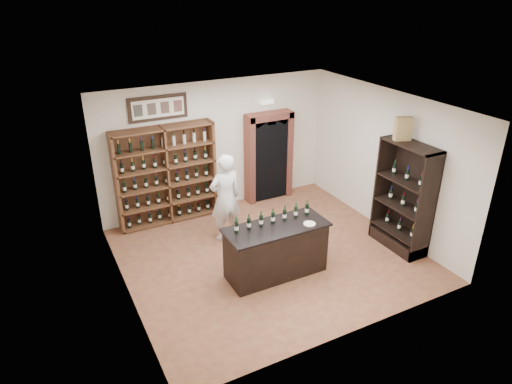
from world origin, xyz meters
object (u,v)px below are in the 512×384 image
shopkeeper (225,198)px  wine_crate (403,129)px  wine_shelf (166,175)px  side_cabinet (403,213)px  tasting_counter (276,251)px  counter_bottle_0 (236,227)px

shopkeeper → wine_crate: size_ratio=4.15×
wine_shelf → side_cabinet: size_ratio=1.00×
tasting_counter → counter_bottle_0: (-0.72, 0.13, 0.61)m
counter_bottle_0 → wine_crate: size_ratio=0.66×
wine_shelf → tasting_counter: wine_shelf is taller
wine_shelf → wine_crate: 4.99m
shopkeeper → tasting_counter: bearing=96.7°
shopkeeper → wine_crate: 3.69m
wine_shelf → shopkeeper: bearing=-58.5°
counter_bottle_0 → wine_crate: bearing=-3.2°
tasting_counter → side_cabinet: bearing=-6.3°
wine_shelf → counter_bottle_0: size_ratio=7.33×
shopkeeper → wine_crate: bearing=147.4°
tasting_counter → wine_crate: 3.29m
tasting_counter → wine_crate: bearing=-1.2°
side_cabinet → shopkeeper: (-3.01, 1.90, 0.18)m
wine_shelf → shopkeeper: (0.82, -1.34, -0.16)m
wine_shelf → counter_bottle_0: bearing=-82.3°
shopkeeper → wine_shelf: bearing=-61.8°
counter_bottle_0 → side_cabinet: (3.44, -0.43, -0.35)m
wine_shelf → tasting_counter: 3.19m
wine_shelf → side_cabinet: bearing=-40.2°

